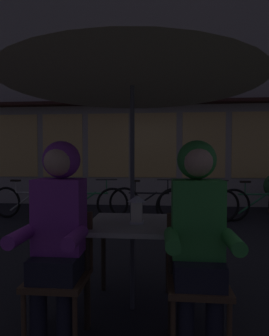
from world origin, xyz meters
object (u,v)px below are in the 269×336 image
object	(u,v)px
chair_right	(196,271)
bicycle_fifth	(259,204)
patio_umbrella	(132,63)
chair_left	(62,267)
bicycle_third	(149,203)
bicycle_nearest	(28,202)
bicycle_fourth	(198,205)
bicycle_second	(87,203)
person_left_hooded	(58,220)
person_right_hooded	(198,222)
lantern	(137,209)
cafe_table	(132,234)

from	to	relation	value
chair_right	bicycle_fifth	world-z (taller)	chair_right
patio_umbrella	chair_left	world-z (taller)	patio_umbrella
bicycle_third	bicycle_fifth	bearing A→B (deg)	-0.07
bicycle_nearest	bicycle_fourth	size ratio (longest dim) A/B	1.01
bicycle_second	person_left_hooded	bearing A→B (deg)	-78.46
chair_right	bicycle_fourth	distance (m)	3.62
person_right_hooded	bicycle_fourth	size ratio (longest dim) A/B	0.84
lantern	chair_right	xyz separation A→B (m)	(0.44, -0.33, -0.37)
chair_right	bicycle_nearest	distance (m)	4.71
chair_left	bicycle_nearest	bearing A→B (deg)	118.99
chair_right	bicycle_second	size ratio (longest dim) A/B	0.52
person_right_hooded	bicycle_fourth	world-z (taller)	person_right_hooded
chair_left	bicycle_second	world-z (taller)	chair_left
chair_left	bicycle_nearest	distance (m)	4.17
chair_right	person_right_hooded	xyz separation A→B (m)	(0.00, -0.06, 0.36)
bicycle_nearest	chair_right	bearing A→B (deg)	-50.73
chair_right	bicycle_fourth	world-z (taller)	chair_right
cafe_table	lantern	size ratio (longest dim) A/B	3.20
chair_right	bicycle_third	world-z (taller)	chair_right
patio_umbrella	lantern	world-z (taller)	patio_umbrella
bicycle_third	bicycle_fifth	world-z (taller)	same
person_left_hooded	cafe_table	bearing A→B (deg)	41.57
chair_right	person_right_hooded	world-z (taller)	person_right_hooded
bicycle_third	bicycle_fourth	world-z (taller)	same
lantern	bicycle_nearest	world-z (taller)	lantern
chair_right	person_left_hooded	bearing A→B (deg)	-176.61
bicycle_nearest	bicycle_second	distance (m)	1.27
chair_right	bicycle_fifth	size ratio (longest dim) A/B	0.52
bicycle_third	bicycle_fourth	size ratio (longest dim) A/B	1.01
person_left_hooded	bicycle_fifth	distance (m)	4.73
bicycle_second	bicycle_fourth	bearing A→B (deg)	-1.26
person_right_hooded	bicycle_fifth	bearing A→B (deg)	65.68
cafe_table	bicycle_fifth	xyz separation A→B (m)	(2.22, 3.42, -0.29)
patio_umbrella	bicycle_third	xyz separation A→B (m)	(0.02, 3.43, -1.71)
chair_right	person_left_hooded	distance (m)	1.03
person_left_hooded	bicycle_third	distance (m)	3.92
patio_umbrella	bicycle_fourth	xyz separation A→B (m)	(0.99, 3.21, -1.71)
chair_left	chair_right	distance (m)	0.96
patio_umbrella	bicycle_second	distance (m)	3.88
lantern	bicycle_nearest	size ratio (longest dim) A/B	0.14
cafe_table	chair_left	bearing A→B (deg)	-142.45
person_right_hooded	bicycle_fourth	bearing A→B (deg)	82.09
person_left_hooded	bicycle_fifth	bearing A→B (deg)	54.96
person_left_hooded	person_right_hooded	distance (m)	0.96
person_left_hooded	bicycle_third	size ratio (longest dim) A/B	0.83
bicycle_second	bicycle_fifth	xyz separation A→B (m)	(3.45, 0.17, 0.00)
lantern	bicycle_fourth	size ratio (longest dim) A/B	0.14
lantern	bicycle_third	size ratio (longest dim) A/B	0.14
bicycle_fifth	person_left_hooded	bearing A→B (deg)	-125.04
cafe_table	chair_right	world-z (taller)	chair_right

